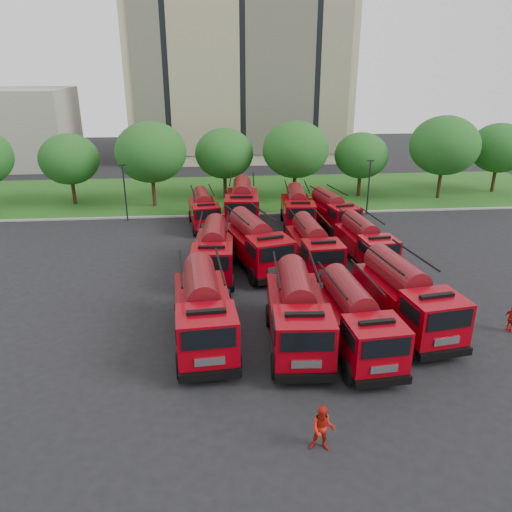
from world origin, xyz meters
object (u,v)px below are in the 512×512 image
at_px(fire_truck_1, 297,313).
at_px(fire_truck_11, 332,211).
at_px(fire_truck_0, 204,310).
at_px(fire_truck_4, 214,251).
at_px(fire_truck_3, 406,297).
at_px(firefighter_1, 322,449).
at_px(fire_truck_5, 256,243).
at_px(firefighter_5, 373,263).
at_px(firefighter_3, 412,347).
at_px(firefighter_0, 421,359).
at_px(fire_truck_8, 204,210).
at_px(fire_truck_9, 242,204).
at_px(fire_truck_10, 297,209).
at_px(fire_truck_2, 355,320).
at_px(firefighter_2, 509,331).
at_px(firefighter_4, 227,316).
at_px(fire_truck_7, 365,242).
at_px(fire_truck_6, 313,247).

distance_m(fire_truck_1, fire_truck_11, 19.27).
relative_size(fire_truck_0, fire_truck_4, 1.09).
height_order(fire_truck_3, firefighter_1, fire_truck_3).
relative_size(fire_truck_5, firefighter_5, 4.23).
distance_m(fire_truck_1, firefighter_3, 6.11).
height_order(fire_truck_4, fire_truck_5, fire_truck_5).
xyz_separation_m(fire_truck_4, fire_truck_5, (2.90, 1.01, 0.08)).
relative_size(firefighter_0, firefighter_1, 0.96).
bearing_deg(fire_truck_8, fire_truck_4, -92.17).
relative_size(fire_truck_4, fire_truck_9, 0.91).
height_order(fire_truck_3, fire_truck_9, fire_truck_9).
height_order(fire_truck_10, firefighter_0, fire_truck_10).
height_order(fire_truck_2, fire_truck_4, fire_truck_2).
height_order(fire_truck_11, firefighter_2, fire_truck_11).
bearing_deg(fire_truck_2, fire_truck_11, 75.08).
height_order(fire_truck_3, fire_truck_8, fire_truck_3).
relative_size(fire_truck_1, firefighter_1, 4.24).
distance_m(fire_truck_2, fire_truck_10, 19.77).
xyz_separation_m(firefighter_2, firefighter_4, (-14.96, 3.00, 0.00)).
distance_m(fire_truck_10, firefighter_1, 26.66).
distance_m(fire_truck_8, firefighter_2, 25.56).
distance_m(fire_truck_1, firefighter_2, 11.68).
distance_m(fire_truck_1, firefighter_5, 12.65).
distance_m(firefighter_4, firefighter_5, 12.75).
bearing_deg(fire_truck_11, firefighter_4, -134.62).
height_order(fire_truck_5, fire_truck_9, fire_truck_9).
relative_size(fire_truck_11, firefighter_0, 3.80).
distance_m(firefighter_2, firefighter_4, 15.26).
bearing_deg(firefighter_0, fire_truck_10, 97.51).
bearing_deg(firefighter_2, firefighter_0, 98.72).
distance_m(fire_truck_0, fire_truck_5, 10.25).
bearing_deg(fire_truck_7, fire_truck_9, 123.59).
bearing_deg(fire_truck_10, fire_truck_5, -112.12).
relative_size(fire_truck_10, firefighter_2, 4.73).
xyz_separation_m(fire_truck_4, fire_truck_6, (6.76, 0.42, -0.05)).
height_order(fire_truck_6, fire_truck_9, fire_truck_9).
relative_size(fire_truck_9, fire_truck_11, 1.19).
bearing_deg(fire_truck_6, fire_truck_9, 107.88).
bearing_deg(fire_truck_5, firefighter_5, -15.70).
distance_m(fire_truck_4, firefighter_4, 6.27).
height_order(firefighter_1, firefighter_4, firefighter_1).
bearing_deg(fire_truck_5, fire_truck_10, 48.09).
bearing_deg(firefighter_0, firefighter_2, 20.86).
height_order(fire_truck_5, fire_truck_11, fire_truck_5).
distance_m(fire_truck_1, fire_truck_3, 6.16).
distance_m(fire_truck_2, fire_truck_11, 19.35).
height_order(fire_truck_0, firefighter_5, fire_truck_0).
relative_size(fire_truck_0, fire_truck_3, 0.99).
relative_size(fire_truck_8, firefighter_3, 4.34).
bearing_deg(firefighter_2, fire_truck_6, 31.42).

